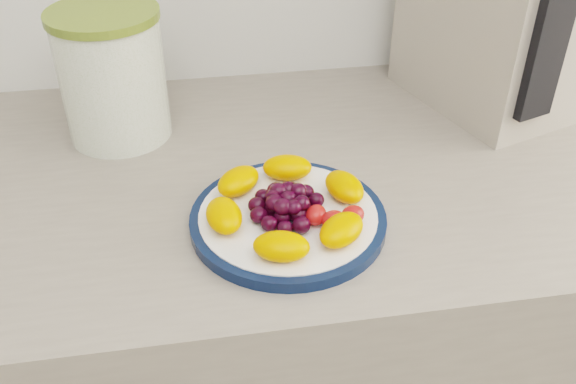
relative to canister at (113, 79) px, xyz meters
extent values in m
cube|color=gray|center=(0.29, -0.13, -0.54)|extent=(3.50, 0.60, 0.90)
cube|color=olive|center=(0.29, -0.13, -0.57)|extent=(3.48, 0.58, 0.84)
cylinder|color=#0B1A39|center=(0.21, -0.26, -0.08)|extent=(0.24, 0.24, 0.01)
cylinder|color=white|center=(0.21, -0.26, -0.08)|extent=(0.22, 0.22, 0.02)
cylinder|color=#4B651C|center=(0.00, 0.00, 0.00)|extent=(0.19, 0.19, 0.18)
cylinder|color=olive|center=(0.00, 0.00, 0.10)|extent=(0.19, 0.19, 0.01)
cube|color=black|center=(0.59, -0.13, 0.08)|extent=(0.06, 0.04, 0.25)
ellipsoid|color=#FF7D00|center=(0.29, -0.24, -0.06)|extent=(0.06, 0.07, 0.03)
ellipsoid|color=#FF7D00|center=(0.22, -0.18, -0.06)|extent=(0.07, 0.05, 0.03)
ellipsoid|color=#FF7D00|center=(0.16, -0.20, -0.06)|extent=(0.08, 0.07, 0.03)
ellipsoid|color=#FF7D00|center=(0.13, -0.27, -0.06)|extent=(0.05, 0.07, 0.03)
ellipsoid|color=#FF7D00|center=(0.19, -0.34, -0.06)|extent=(0.07, 0.06, 0.03)
ellipsoid|color=#FF7D00|center=(0.27, -0.32, -0.06)|extent=(0.08, 0.07, 0.03)
ellipsoid|color=black|center=(0.21, -0.26, -0.06)|extent=(0.02, 0.02, 0.02)
ellipsoid|color=black|center=(0.23, -0.26, -0.06)|extent=(0.02, 0.02, 0.02)
ellipsoid|color=black|center=(0.22, -0.24, -0.06)|extent=(0.02, 0.02, 0.02)
ellipsoid|color=black|center=(0.20, -0.24, -0.06)|extent=(0.02, 0.02, 0.02)
ellipsoid|color=black|center=(0.19, -0.26, -0.06)|extent=(0.02, 0.02, 0.02)
ellipsoid|color=black|center=(0.20, -0.28, -0.06)|extent=(0.02, 0.02, 0.02)
ellipsoid|color=black|center=(0.22, -0.28, -0.06)|extent=(0.02, 0.02, 0.02)
ellipsoid|color=black|center=(0.25, -0.25, -0.06)|extent=(0.02, 0.02, 0.02)
ellipsoid|color=black|center=(0.24, -0.23, -0.06)|extent=(0.02, 0.02, 0.02)
ellipsoid|color=black|center=(0.22, -0.22, -0.06)|extent=(0.02, 0.02, 0.02)
ellipsoid|color=black|center=(0.20, -0.22, -0.06)|extent=(0.02, 0.02, 0.02)
ellipsoid|color=black|center=(0.19, -0.23, -0.06)|extent=(0.02, 0.02, 0.02)
ellipsoid|color=black|center=(0.18, -0.25, -0.06)|extent=(0.02, 0.02, 0.02)
ellipsoid|color=black|center=(0.18, -0.27, -0.06)|extent=(0.02, 0.02, 0.02)
ellipsoid|color=black|center=(0.19, -0.29, -0.06)|extent=(0.02, 0.02, 0.02)
ellipsoid|color=black|center=(0.20, -0.30, -0.06)|extent=(0.02, 0.02, 0.02)
ellipsoid|color=black|center=(0.22, -0.30, -0.06)|extent=(0.02, 0.02, 0.02)
ellipsoid|color=black|center=(0.21, -0.26, -0.05)|extent=(0.02, 0.02, 0.02)
ellipsoid|color=black|center=(0.23, -0.25, -0.05)|extent=(0.02, 0.02, 0.02)
ellipsoid|color=black|center=(0.22, -0.24, -0.05)|extent=(0.02, 0.02, 0.02)
ellipsoid|color=black|center=(0.20, -0.24, -0.05)|extent=(0.02, 0.02, 0.02)
ellipsoid|color=black|center=(0.20, -0.25, -0.05)|extent=(0.02, 0.02, 0.02)
ellipsoid|color=black|center=(0.20, -0.27, -0.05)|extent=(0.02, 0.02, 0.02)
ellipsoid|color=black|center=(0.20, -0.28, -0.05)|extent=(0.02, 0.02, 0.02)
ellipsoid|color=black|center=(0.22, -0.28, -0.05)|extent=(0.02, 0.02, 0.02)
ellipsoid|color=black|center=(0.23, -0.27, -0.05)|extent=(0.02, 0.02, 0.02)
ellipsoid|color=red|center=(0.26, -0.30, -0.06)|extent=(0.03, 0.03, 0.02)
ellipsoid|color=red|center=(0.29, -0.29, -0.06)|extent=(0.04, 0.03, 0.02)
ellipsoid|color=red|center=(0.27, -0.32, -0.06)|extent=(0.04, 0.04, 0.02)
ellipsoid|color=red|center=(0.24, -0.28, -0.06)|extent=(0.04, 0.04, 0.02)
camera|label=1|loc=(0.11, -0.87, 0.41)|focal=40.00mm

